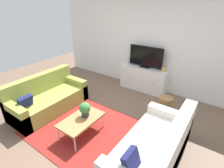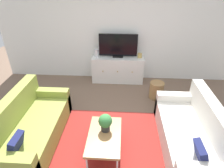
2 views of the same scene
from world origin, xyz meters
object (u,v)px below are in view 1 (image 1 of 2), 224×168
Objects in this scene: couch_right_side at (156,151)px; mantel_clock at (164,70)px; flat_screen_tv at (146,57)px; couch_left_side at (47,99)px; tv_console at (144,79)px; potted_plant at (85,109)px; coffee_table at (81,120)px; glass_vase at (128,61)px; wicker_basket at (165,105)px.

mantel_clock is at bearing 108.49° from couch_right_side.
flat_screen_tv is at bearing 119.94° from couch_right_side.
mantel_clock is (2.09, 2.37, 0.50)m from couch_left_side.
mantel_clock is (0.58, -0.02, -0.25)m from flat_screen_tv.
mantel_clock is (0.58, 0.00, 0.42)m from tv_console.
mantel_clock is at bearing 73.96° from potted_plant.
tv_console reaches higher than coffee_table.
flat_screen_tv reaches higher than coffee_table.
couch_left_side and couch_right_side have the same top height.
tv_console is (0.12, 2.56, 0.01)m from coffee_table.
glass_vase is 1.60× the size of mantel_clock.
glass_vase reaches higher than coffee_table.
tv_console is 0.72m from mantel_clock.
flat_screen_tv is at bearing 57.91° from couch_left_side.
couch_left_side is at bearing -111.10° from glass_vase.
potted_plant is at bearing -177.42° from couch_right_side.
potted_plant is 2.39× the size of mantel_clock.
flat_screen_tv is at bearing 139.80° from wicker_basket.
flat_screen_tv is 1.53m from wicker_basket.
coffee_table is 6.96× the size of mantel_clock.
couch_left_side is 4.54× the size of wicker_basket.
wicker_basket is at bearing 32.19° from couch_left_side.
couch_right_side is 4.54× the size of wicker_basket.
coffee_table is (1.38, -0.19, 0.07)m from couch_left_side.
wicker_basket is (2.48, 1.56, -0.08)m from couch_left_side.
flat_screen_tv reaches higher than mantel_clock.
couch_right_side reaches higher than mantel_clock.
wicker_basket is (0.98, -0.81, -0.15)m from tv_console.
glass_vase reaches higher than tv_console.
flat_screen_tv reaches higher than tv_console.
couch_right_side reaches higher than wicker_basket.
coffee_table is 2.20× the size of wicker_basket.
wicker_basket reaches higher than coffee_table.
wicker_basket is (1.10, 1.63, -0.35)m from potted_plant.
tv_console reaches higher than potted_plant.
mantel_clock is at bearing 0.00° from glass_vase.
mantel_clock reaches higher than potted_plant.
tv_console is 0.75m from glass_vase.
tv_console is at bearing 87.21° from coffee_table.
potted_plant is (-1.50, -0.07, 0.27)m from couch_right_side.
potted_plant reaches higher than coffee_table.
tv_console is at bearing -90.00° from flat_screen_tv.
tv_console is 1.28m from wicker_basket.
couch_right_side is at bearing 0.00° from couch_left_side.
flat_screen_tv is (1.50, 2.39, 0.75)m from couch_left_side.
couch_right_side is at bearing -59.85° from tv_console.
couch_right_side is 14.38× the size of mantel_clock.
couch_right_side is 6.01× the size of potted_plant.
mantel_clock reaches higher than tv_console.
couch_right_side is 3.13m from glass_vase.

